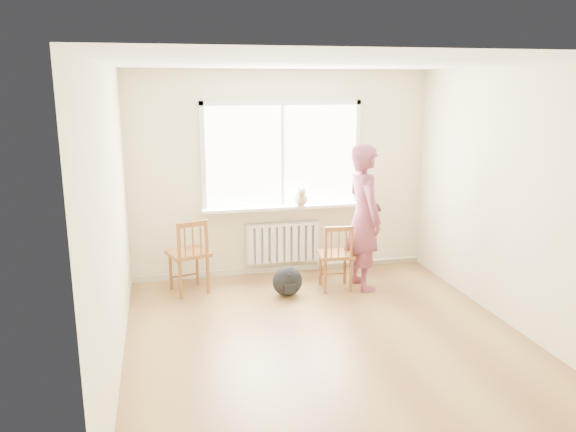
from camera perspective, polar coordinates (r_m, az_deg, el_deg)
floor at (r=5.76m, az=4.30°, el=-12.72°), size 4.50×4.50×0.00m
ceiling at (r=5.17m, az=4.84°, el=15.23°), size 4.50×4.50×0.00m
back_wall at (r=7.44m, az=-0.65°, el=4.27°), size 4.00×0.01×2.70m
window at (r=7.37m, az=-0.61°, el=6.64°), size 2.12×0.05×1.42m
windowsill at (r=7.41m, az=-0.46°, el=0.93°), size 2.15×0.22×0.04m
radiator at (r=7.55m, az=-0.48°, el=-2.67°), size 1.00×0.12×0.55m
heating_pipe at (r=8.04m, az=8.23°, el=-4.49°), size 1.40×0.04×0.04m
baseboard at (r=7.74m, az=-0.60°, el=-5.36°), size 4.00×0.03×0.08m
chair_left at (r=6.95m, az=-9.94°, el=-4.04°), size 0.57×0.56×0.93m
chair_right at (r=6.98m, az=4.94°, el=-4.17°), size 0.45×0.44×0.85m
person at (r=6.99m, az=7.73°, el=-0.13°), size 0.48×0.69×1.82m
cat at (r=7.35m, az=1.27°, el=1.92°), size 0.23×0.43×0.29m
backpack at (r=6.85m, az=-0.06°, el=-6.65°), size 0.44×0.39×0.37m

